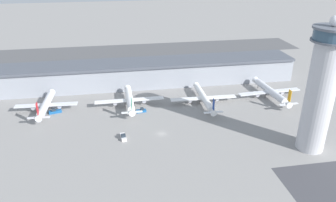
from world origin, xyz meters
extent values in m
plane|color=gray|center=(0.00, 0.00, 0.00)|extent=(1000.00, 1000.00, 0.00)
cube|color=#9399A3|center=(0.00, 70.00, 7.64)|extent=(208.95, 22.00, 15.28)
cube|color=#4C515B|center=(0.00, 70.00, 16.08)|extent=(208.95, 25.00, 1.60)
cube|color=#515154|center=(0.00, 159.10, 0.00)|extent=(313.42, 44.00, 0.01)
cylinder|color=#BCBCC1|center=(68.00, -25.05, 25.97)|extent=(12.63, 12.63, 51.93)
cylinder|color=#565B66|center=(68.00, -25.05, 52.33)|extent=(16.83, 16.83, 0.80)
cylinder|color=#334C60|center=(68.00, -25.05, 54.99)|extent=(15.49, 15.49, 4.52)
cylinder|color=#565B66|center=(68.00, -25.05, 57.75)|extent=(16.83, 16.83, 1.00)
sphere|color=white|center=(68.00, -25.05, 60.52)|extent=(4.54, 4.54, 4.54)
cylinder|color=silver|center=(-62.66, 36.76, 4.89)|extent=(5.51, 27.85, 4.22)
cone|color=silver|center=(-61.92, 52.48, 4.89)|extent=(4.39, 3.99, 4.22)
cone|color=silver|center=(-63.42, 20.41, 4.89)|extent=(4.03, 5.23, 3.79)
cube|color=silver|center=(-62.63, 37.32, 4.16)|extent=(35.88, 6.07, 0.44)
cylinder|color=#A8A8B2|center=(-70.08, 38.67, 2.88)|extent=(2.53, 4.74, 2.32)
cylinder|color=#A8A8B2|center=(-55.09, 37.96, 2.88)|extent=(2.53, 4.74, 2.32)
cube|color=red|center=(-63.47, 19.40, 10.38)|extent=(0.43, 2.81, 6.75)
cube|color=silver|center=(-63.49, 19.00, 5.32)|extent=(11.89, 2.55, 0.24)
cylinder|color=black|center=(-62.07, 49.39, 1.39)|extent=(0.28, 0.28, 2.79)
cylinder|color=black|center=(-59.72, 36.38, 1.39)|extent=(0.28, 0.28, 2.79)
cylinder|color=black|center=(-65.62, 36.66, 1.39)|extent=(0.28, 0.28, 2.79)
cylinder|color=white|center=(-14.05, 35.60, 4.76)|extent=(4.42, 28.98, 4.15)
cone|color=white|center=(-14.20, 51.94, 4.76)|extent=(4.19, 3.77, 4.15)
cone|color=white|center=(-13.89, 18.64, 4.76)|extent=(3.78, 5.02, 3.74)
cube|color=white|center=(-14.06, 36.18, 4.03)|extent=(41.73, 4.79, 0.44)
cylinder|color=#A8A8B2|center=(-22.82, 37.10, 2.78)|extent=(2.33, 4.59, 2.28)
cylinder|color=#A8A8B2|center=(-5.31, 37.26, 2.78)|extent=(2.33, 4.59, 2.28)
cube|color=#14704C|center=(-13.88, 17.64, 10.16)|extent=(0.33, 2.80, 6.64)
cube|color=white|center=(-13.88, 17.24, 5.18)|extent=(11.64, 2.11, 0.24)
cylinder|color=black|center=(-14.18, 48.87, 1.34)|extent=(0.28, 0.28, 2.69)
cylinder|color=black|center=(-11.14, 35.41, 1.34)|extent=(0.28, 0.28, 2.69)
cylinder|color=black|center=(-16.96, 35.35, 1.34)|extent=(0.28, 0.28, 2.69)
cylinder|color=white|center=(31.39, 32.37, 3.96)|extent=(4.58, 35.41, 3.88)
cone|color=white|center=(31.77, 51.78, 3.96)|extent=(3.95, 3.57, 3.88)
cone|color=white|center=(30.99, 12.38, 3.96)|extent=(3.59, 4.73, 3.50)
cube|color=white|center=(31.40, 33.08, 3.28)|extent=(41.22, 5.21, 0.44)
cylinder|color=#A8A8B2|center=(22.78, 34.25, 2.10)|extent=(2.22, 4.31, 2.14)
cylinder|color=#A8A8B2|center=(40.06, 33.91, 2.10)|extent=(2.22, 4.31, 2.14)
cube|color=navy|center=(30.98, 11.45, 9.01)|extent=(0.36, 2.81, 6.21)
cube|color=white|center=(30.97, 11.05, 4.35)|extent=(10.91, 2.21, 0.24)
cylinder|color=black|center=(31.71, 48.84, 1.01)|extent=(0.28, 0.28, 2.02)
cylinder|color=black|center=(34.11, 32.22, 1.01)|extent=(0.28, 0.28, 2.02)
cylinder|color=black|center=(28.67, 32.33, 1.01)|extent=(0.28, 0.28, 2.02)
cylinder|color=silver|center=(75.90, 33.99, 4.40)|extent=(6.45, 34.45, 4.30)
cone|color=silver|center=(74.70, 53.01, 4.40)|extent=(4.54, 4.13, 4.30)
cone|color=silver|center=(77.14, 14.32, 4.40)|extent=(4.19, 5.39, 3.87)
cube|color=silver|center=(75.85, 34.67, 3.65)|extent=(42.13, 7.03, 0.44)
cylinder|color=#A8A8B2|center=(67.00, 35.11, 2.35)|extent=(2.66, 4.87, 2.37)
cylinder|color=#A8A8B2|center=(84.58, 36.22, 2.35)|extent=(2.66, 4.87, 2.37)
cube|color=orange|center=(77.20, 13.29, 9.99)|extent=(0.48, 2.81, 6.88)
cube|color=silver|center=(77.23, 12.89, 4.83)|extent=(12.14, 2.75, 0.24)
cylinder|color=black|center=(74.90, 49.88, 1.13)|extent=(0.28, 0.28, 2.25)
cylinder|color=black|center=(78.91, 34.06, 1.13)|extent=(0.28, 0.28, 2.25)
cylinder|color=black|center=(72.90, 33.68, 1.13)|extent=(0.28, 0.28, 2.25)
cube|color=black|center=(-19.80, -1.37, 0.06)|extent=(3.02, 5.93, 0.12)
cube|color=silver|center=(-19.80, -1.37, 0.74)|extent=(3.25, 7.01, 1.48)
cube|color=#232D38|center=(-19.72, -2.04, 2.09)|extent=(2.40, 2.27, 1.21)
cube|color=black|center=(-8.01, 26.80, 0.06)|extent=(5.07, 2.93, 0.12)
cube|color=#195699|center=(-8.01, 26.80, 0.71)|extent=(5.98, 3.15, 1.43)
cube|color=#232D38|center=(-7.44, 26.87, 2.01)|extent=(1.98, 2.34, 1.17)
cube|color=black|center=(-57.67, 34.32, 0.06)|extent=(6.36, 3.80, 0.12)
cube|color=#195699|center=(-57.67, 34.32, 0.77)|extent=(7.49, 4.16, 1.53)
cube|color=#232D38|center=(-58.36, 34.15, 2.16)|extent=(2.59, 2.71, 1.25)
camera|label=1|loc=(-21.65, -145.46, 86.37)|focal=35.00mm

